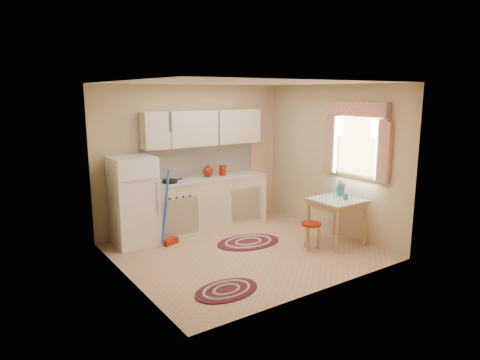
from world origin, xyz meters
name	(u,v)px	position (x,y,z in m)	size (l,w,h in m)	color
room_shell	(244,144)	(0.16, 0.24, 1.60)	(3.64, 3.60, 2.52)	tan
fridge	(134,201)	(-1.25, 1.25, 0.70)	(0.65, 0.60, 1.40)	white
broom	(170,208)	(-0.80, 0.90, 0.60)	(0.28, 0.12, 1.20)	blue
base_cabinets	(205,205)	(0.05, 1.30, 0.44)	(2.25, 0.60, 0.88)	beige
countertop	(205,179)	(0.05, 1.30, 0.90)	(2.27, 0.62, 0.04)	beige
frying_pan	(170,181)	(-0.63, 1.25, 0.94)	(0.25, 0.25, 0.05)	black
red_kettle	(208,171)	(0.13, 1.30, 1.02)	(0.21, 0.19, 0.21)	#8E1705
red_canister	(223,171)	(0.43, 1.30, 1.00)	(0.12, 0.12, 0.16)	#8E1705
table	(336,222)	(1.39, -0.53, 0.36)	(0.72, 0.72, 0.72)	tan
stool	(311,236)	(0.88, -0.50, 0.21)	(0.30, 0.30, 0.42)	#8E1705
coffee_pot	(341,188)	(1.61, -0.41, 0.86)	(0.14, 0.12, 0.28)	teal
mug	(345,197)	(1.47, -0.63, 0.77)	(0.09, 0.09, 0.10)	teal
rug_center	(248,242)	(0.26, 0.27, 0.01)	(1.06, 0.71, 0.02)	maroon
rug_left	(227,290)	(-0.95, -0.97, 0.01)	(0.85, 0.57, 0.02)	maroon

